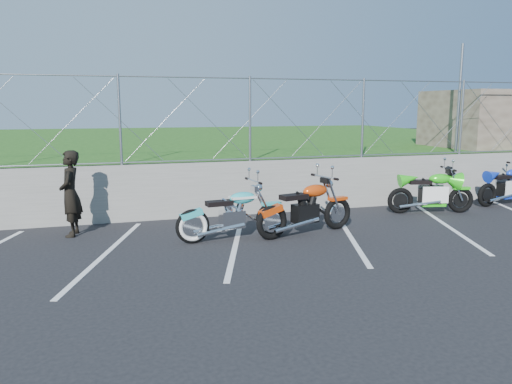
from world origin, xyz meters
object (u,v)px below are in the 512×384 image
object	(u,v)px
cruiser_turquoise	(234,216)
person_standing	(70,194)
naked_orange	(307,210)
sportbike_blue	(508,187)
sportbike_green	(432,194)

from	to	relation	value
cruiser_turquoise	person_standing	distance (m)	3.34
naked_orange	cruiser_turquoise	bearing A→B (deg)	163.58
cruiser_turquoise	sportbike_blue	bearing A→B (deg)	3.09
sportbike_green	sportbike_blue	distance (m)	2.65
sportbike_blue	person_standing	bearing A→B (deg)	173.19
cruiser_turquoise	person_standing	xyz separation A→B (m)	(-3.10, 1.19, 0.41)
sportbike_green	sportbike_blue	world-z (taller)	sportbike_green
sportbike_blue	naked_orange	bearing A→B (deg)	-175.30
cruiser_turquoise	sportbike_green	xyz separation A→B (m)	(5.25, 0.97, 0.02)
cruiser_turquoise	sportbike_blue	size ratio (longest dim) A/B	1.10
sportbike_blue	cruiser_turquoise	bearing A→B (deg)	-178.00
cruiser_turquoise	person_standing	bearing A→B (deg)	152.61
cruiser_turquoise	naked_orange	xyz separation A→B (m)	(1.52, -0.06, 0.04)
sportbike_blue	person_standing	size ratio (longest dim) A/B	1.21
sportbike_green	naked_orange	bearing A→B (deg)	-151.10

